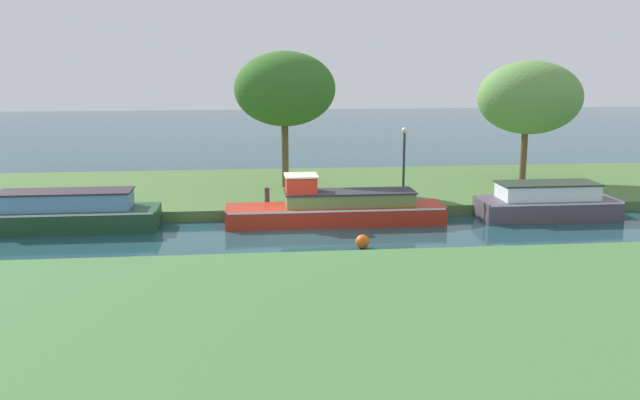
{
  "coord_description": "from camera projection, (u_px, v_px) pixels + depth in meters",
  "views": [
    {
      "loc": [
        -1.57,
        -24.09,
        6.12
      ],
      "look_at": [
        1.11,
        1.2,
        0.9
      ],
      "focal_mm": 39.01,
      "sensor_mm": 36.0,
      "label": 1
    }
  ],
  "objects": [
    {
      "name": "red_narrowboat",
      "position": [
        336.0,
        208.0,
        26.1
      ],
      "size": [
        8.18,
        1.78,
        1.88
      ],
      "color": "#B02917",
      "rests_on": "ground_plane"
    },
    {
      "name": "riverbank_far",
      "position": [
        282.0,
        190.0,
        31.64
      ],
      "size": [
        72.0,
        10.0,
        0.4
      ],
      "primitive_type": "cube",
      "color": "#4A7137",
      "rests_on": "ground_plane"
    },
    {
      "name": "willow_tree_centre",
      "position": [
        530.0,
        98.0,
        32.0
      ],
      "size": [
        4.92,
        3.76,
        5.6
      ],
      "color": "brown",
      "rests_on": "riverbank_far"
    },
    {
      "name": "forest_cruiser",
      "position": [
        62.0,
        213.0,
        25.06
      ],
      "size": [
        7.01,
        1.85,
        1.44
      ],
      "color": "#1E4529",
      "rests_on": "ground_plane"
    },
    {
      "name": "slate_barge",
      "position": [
        547.0,
        203.0,
        26.94
      ],
      "size": [
        5.34,
        1.96,
        1.4
      ],
      "color": "#50444F",
      "rests_on": "ground_plane"
    },
    {
      "name": "riverbank_near",
      "position": [
        319.0,
        319.0,
        16.06
      ],
      "size": [
        72.0,
        10.0,
        0.4
      ],
      "primitive_type": "cube",
      "color": "#45773E",
      "rests_on": "ground_plane"
    },
    {
      "name": "mooring_post_far",
      "position": [
        356.0,
        199.0,
        27.44
      ],
      "size": [
        0.15,
        0.15,
        0.51
      ],
      "primitive_type": "cylinder",
      "color": "#4F3F23",
      "rests_on": "riverbank_far"
    },
    {
      "name": "mooring_post_near",
      "position": [
        267.0,
        197.0,
        27.05
      ],
      "size": [
        0.19,
        0.19,
        0.76
      ],
      "primitive_type": "cylinder",
      "color": "#442F31",
      "rests_on": "riverbank_far"
    },
    {
      "name": "willow_tree_left",
      "position": [
        285.0,
        89.0,
        30.18
      ],
      "size": [
        4.42,
        3.55,
        6.02
      ],
      "color": "brown",
      "rests_on": "riverbank_far"
    },
    {
      "name": "lamp_post",
      "position": [
        404.0,
        155.0,
        28.02
      ],
      "size": [
        0.24,
        0.24,
        2.99
      ],
      "color": "#333338",
      "rests_on": "riverbank_far"
    },
    {
      "name": "channel_buoy",
      "position": [
        362.0,
        242.0,
        22.68
      ],
      "size": [
        0.46,
        0.46,
        0.46
      ],
      "primitive_type": "sphere",
      "color": "#E55919",
      "rests_on": "ground_plane"
    },
    {
      "name": "ground_plane",
      "position": [
        293.0,
        232.0,
        24.86
      ],
      "size": [
        120.0,
        120.0,
        0.0
      ],
      "primitive_type": "plane",
      "color": "#1D434A"
    }
  ]
}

